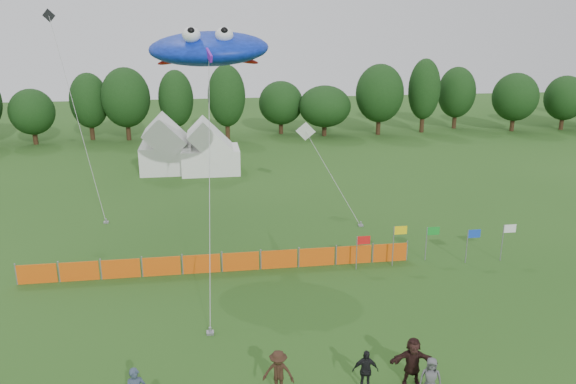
{
  "coord_description": "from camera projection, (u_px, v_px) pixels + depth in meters",
  "views": [
    {
      "loc": [
        -3.5,
        -17.24,
        12.26
      ],
      "look_at": [
        0.0,
        6.0,
        5.2
      ],
      "focal_mm": 35.0,
      "sensor_mm": 36.0,
      "label": 1
    }
  ],
  "objects": [
    {
      "name": "spectator_e",
      "position": [
        431.0,
        378.0,
        18.97
      ],
      "size": [
        0.86,
        0.69,
        1.52
      ],
      "primitive_type": "imported",
      "rotation": [
        0.0,
        0.0,
        -0.32
      ],
      "color": "#4F4F54",
      "rests_on": "ground"
    },
    {
      "name": "ground",
      "position": [
        313.0,
        376.0,
        20.35
      ],
      "size": [
        160.0,
        160.0,
        0.0
      ],
      "primitive_type": "plane",
      "color": "#234C16",
      "rests_on": "ground"
    },
    {
      "name": "small_kite_white",
      "position": [
        317.0,
        152.0,
        38.06
      ],
      "size": [
        3.39,
        5.91,
        5.79
      ],
      "color": "white",
      "rests_on": "ground"
    },
    {
      "name": "small_kite_dark",
      "position": [
        72.0,
        99.0,
        36.14
      ],
      "size": [
        3.74,
        4.94,
        13.22
      ],
      "color": "black",
      "rests_on": "ground"
    },
    {
      "name": "spectator_f",
      "position": [
        413.0,
        361.0,
        19.67
      ],
      "size": [
        1.74,
        0.79,
        1.81
      ],
      "primitive_type": "imported",
      "rotation": [
        0.0,
        0.0,
        -0.16
      ],
      "color": "black",
      "rests_on": "ground"
    },
    {
      "name": "barrier_fence",
      "position": [
        221.0,
        263.0,
        28.77
      ],
      "size": [
        19.9,
        0.06,
        1.0
      ],
      "color": "#DF530C",
      "rests_on": "ground"
    },
    {
      "name": "spectator_d",
      "position": [
        365.0,
        371.0,
        19.36
      ],
      "size": [
        0.95,
        0.47,
        1.56
      ],
      "primitive_type": "imported",
      "rotation": [
        0.0,
        0.0,
        -0.1
      ],
      "color": "black",
      "rests_on": "ground"
    },
    {
      "name": "treeline",
      "position": [
        250.0,
        100.0,
        61.92
      ],
      "size": [
        104.57,
        8.78,
        8.36
      ],
      "color": "#382314",
      "rests_on": "ground"
    },
    {
      "name": "tent_left",
      "position": [
        166.0,
        149.0,
        48.23
      ],
      "size": [
        4.39,
        4.39,
        3.87
      ],
      "color": "white",
      "rests_on": "ground"
    },
    {
      "name": "flag_row",
      "position": [
        433.0,
        240.0,
        29.53
      ],
      "size": [
        8.73,
        0.72,
        2.2
      ],
      "color": "gray",
      "rests_on": "ground"
    },
    {
      "name": "stingray_kite",
      "position": [
        209.0,
        48.0,
        30.68
      ],
      "size": [
        8.16,
        19.79,
        12.19
      ],
      "color": "#0F30D5",
      "rests_on": "ground"
    },
    {
      "name": "tent_right",
      "position": [
        210.0,
        152.0,
        47.88
      ],
      "size": [
        4.95,
        3.96,
        3.49
      ],
      "color": "white",
      "rests_on": "ground"
    },
    {
      "name": "spectator_c",
      "position": [
        278.0,
        373.0,
        19.11
      ],
      "size": [
        1.22,
        0.9,
        1.68
      ],
      "primitive_type": "imported",
      "rotation": [
        0.0,
        0.0,
        -0.28
      ],
      "color": "#311D13",
      "rests_on": "ground"
    }
  ]
}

